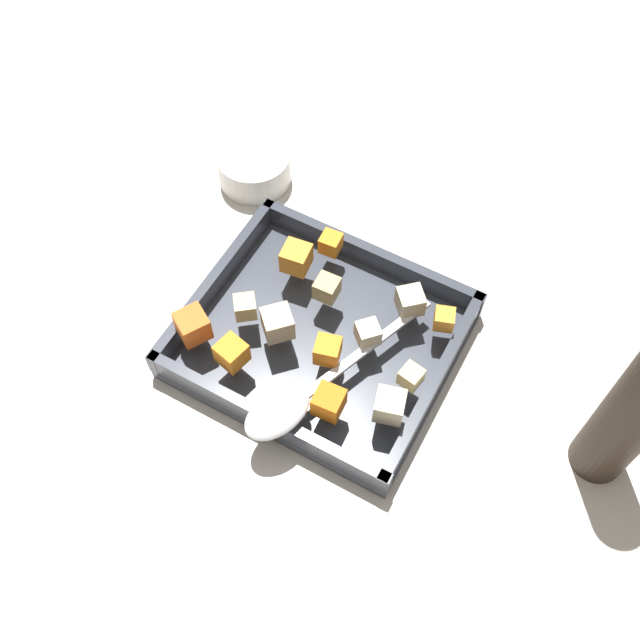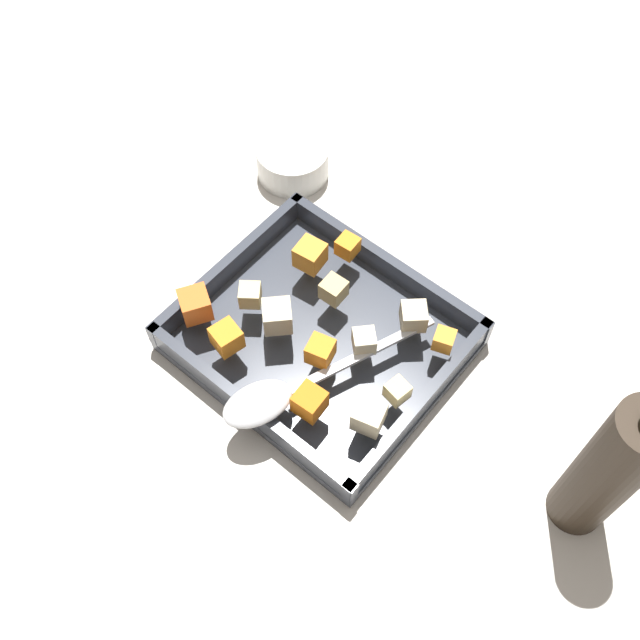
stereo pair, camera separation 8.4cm
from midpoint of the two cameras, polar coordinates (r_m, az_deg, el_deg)
ground_plane at (r=0.89m, az=2.77°, el=-2.17°), size 4.00×4.00×0.00m
baking_dish at (r=0.88m, az=2.73°, el=-1.67°), size 0.30×0.26×0.05m
carrot_chunk_center at (r=0.90m, az=4.78°, el=5.36°), size 0.02×0.02×0.02m
carrot_chunk_far_left at (r=0.85m, az=-6.61°, el=0.92°), size 0.04×0.04×0.03m
carrot_chunk_mid_right at (r=0.84m, az=12.14°, el=-1.70°), size 0.03×0.03×0.02m
carrot_chunk_heap_side at (r=0.82m, az=2.96°, el=-2.59°), size 0.03×0.03×0.03m
carrot_chunk_under_handle at (r=0.79m, az=2.27°, el=-6.45°), size 0.03×0.03×0.03m
carrot_chunk_near_spoon at (r=0.83m, az=-4.18°, el=-1.58°), size 0.03×0.03×0.03m
carrot_chunk_corner_se at (r=0.88m, az=1.97°, el=4.69°), size 0.03×0.03×0.03m
potato_chunk_corner_nw at (r=0.83m, az=6.24°, el=-1.82°), size 0.03×0.03×0.02m
potato_chunk_corner_ne at (r=0.79m, az=6.79°, el=-7.47°), size 0.04×0.04×0.03m
potato_chunk_back_center at (r=0.84m, az=-0.38°, el=0.05°), size 0.04×0.04×0.03m
potato_chunk_far_right at (r=0.85m, az=9.87°, el=0.05°), size 0.04×0.04×0.03m
potato_chunk_rim_edge at (r=0.81m, az=8.83°, el=-5.58°), size 0.03×0.03×0.02m
potato_chunk_front_center at (r=0.86m, az=3.82°, el=2.06°), size 0.03×0.03×0.03m
potato_chunk_mid_left at (r=0.86m, az=-2.51°, el=1.66°), size 0.03×0.03×0.02m
serving_spoon at (r=0.80m, az=-0.81°, el=-6.16°), size 0.12×0.25×0.02m
pepper_mill at (r=0.77m, az=23.90°, el=-10.62°), size 0.06×0.06×0.24m
small_prep_bowl at (r=1.03m, az=0.31°, el=11.76°), size 0.10×0.10×0.05m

